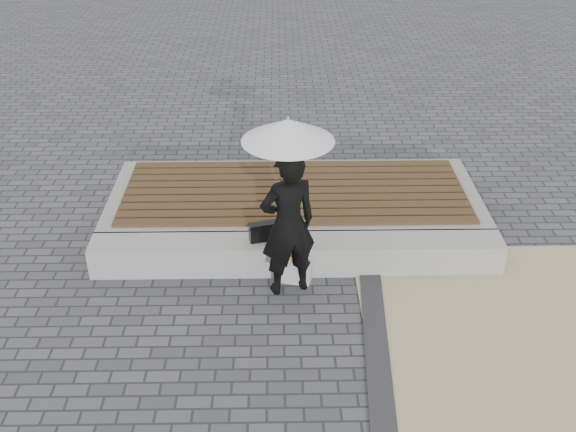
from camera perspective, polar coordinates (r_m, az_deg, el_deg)
The scene contains 10 objects.
ground at distance 7.04m, azimuth 1.13°, elevation -11.92°, with size 80.00×80.00×0.00m, color #4B4B50.
edging_band at distance 6.73m, azimuth 7.89°, elevation -14.52°, with size 0.25×5.20×0.04m, color #2E2E31.
seating_ledge at distance 8.17m, azimuth 0.77°, elevation -3.25°, with size 5.00×0.45×0.40m, color #A9A9A3.
timber_platform at distance 9.19m, azimuth 0.56°, elevation 0.94°, with size 5.00×2.00×0.40m, color gray.
timber_decking at distance 9.08m, azimuth 0.57°, elevation 2.14°, with size 4.60×1.80×0.04m, color brown, non-canonical shape.
woman at distance 7.42m, azimuth 0.00°, elevation -0.72°, with size 0.65×0.43×1.78m, color black.
parasol at distance 6.90m, azimuth 0.00°, elevation 7.35°, with size 0.98×0.98×1.25m.
handbag at distance 8.01m, azimuth -2.13°, elevation -1.33°, with size 0.34×0.12×0.24m, color black.
canvas_tote at distance 7.93m, azimuth 0.50°, elevation -4.29°, with size 0.40×0.17×0.43m, color silver.
magazine at distance 7.77m, azimuth 0.51°, elevation -3.19°, with size 0.26×0.19×0.01m, color red.
Camera 1 is at (-0.22, -5.17, 4.77)m, focal length 41.63 mm.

